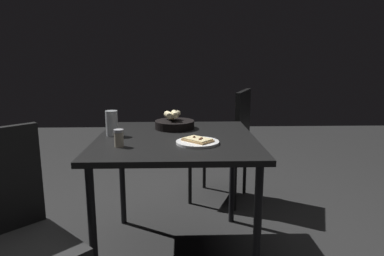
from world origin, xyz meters
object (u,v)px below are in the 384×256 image
object	(u,v)px
pepper_shaker	(119,139)
chair_near	(6,226)
bread_basket	(175,123)
beer_glass	(112,125)
dining_table	(176,149)
pizza_plate	(198,142)
chair_far	(229,140)

from	to	relation	value
pepper_shaker	chair_near	xyz separation A→B (m)	(-0.42, -0.39, -0.28)
bread_basket	beer_glass	world-z (taller)	beer_glass
bread_basket	pepper_shaker	xyz separation A→B (m)	(-0.28, -0.46, 0.01)
beer_glass	chair_near	distance (m)	0.79
dining_table	chair_near	distance (m)	0.95
pizza_plate	bread_basket	xyz separation A→B (m)	(-0.13, 0.41, 0.02)
chair_far	pizza_plate	bearing A→B (deg)	-107.54
dining_table	chair_far	distance (m)	0.94
dining_table	bread_basket	world-z (taller)	bread_basket
chair_far	pepper_shaker	bearing A→B (deg)	-124.91
bread_basket	chair_near	size ratio (longest dim) A/B	0.28
pepper_shaker	pizza_plate	bearing A→B (deg)	7.09
bread_basket	beer_glass	xyz separation A→B (m)	(-0.37, -0.19, 0.03)
chair_near	bread_basket	bearing A→B (deg)	50.51
dining_table	beer_glass	size ratio (longest dim) A/B	6.47
beer_glass	pepper_shaker	xyz separation A→B (m)	(0.09, -0.26, -0.02)
pizza_plate	chair_far	world-z (taller)	chair_far
dining_table	pizza_plate	bearing A→B (deg)	-53.47
beer_glass	chair_far	world-z (taller)	chair_far
chair_far	dining_table	bearing A→B (deg)	-117.50
dining_table	chair_far	world-z (taller)	chair_far
pizza_plate	chair_far	bearing A→B (deg)	72.46
pepper_shaker	dining_table	bearing A→B (deg)	35.69
dining_table	chair_near	size ratio (longest dim) A/B	1.06
bread_basket	dining_table	bearing A→B (deg)	-86.99
beer_glass	chair_far	distance (m)	1.15
dining_table	pepper_shaker	distance (m)	0.38
dining_table	pizza_plate	world-z (taller)	pizza_plate
beer_glass	pepper_shaker	world-z (taller)	beer_glass
dining_table	beer_glass	xyz separation A→B (m)	(-0.38, 0.05, 0.14)
beer_glass	chair_near	size ratio (longest dim) A/B	0.16
chair_near	chair_far	size ratio (longest dim) A/B	0.96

